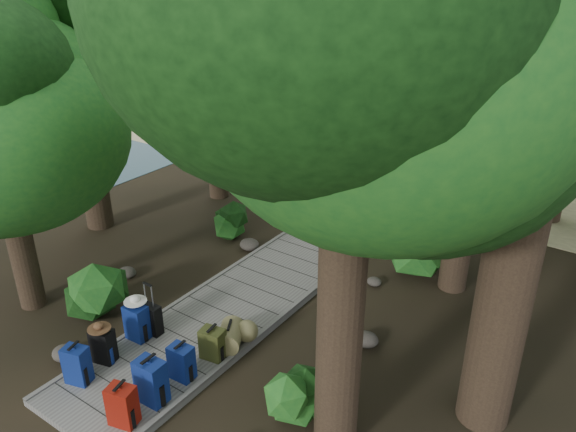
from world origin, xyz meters
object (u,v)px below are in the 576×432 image
Objects in this scene: backpack_right_a at (122,404)px; sun_lounger at (523,161)px; backpack_left_a at (77,363)px; suitcase_on_boardwalk at (152,319)px; backpack_left_b at (103,344)px; lone_suitcase_on_sand at (427,164)px; backpack_left_c at (137,321)px; backpack_right_d at (213,342)px; kayak at (366,135)px; backpack_right_c at (181,361)px; duffel_right_khaki at (230,336)px; backpack_right_b at (151,379)px.

backpack_right_a is 14.49m from sun_lounger.
backpack_left_a reaches higher than suitcase_on_boardwalk.
backpack_left_b is at bearing 81.58° from backpack_left_a.
backpack_left_b is 0.93× the size of lone_suitcase_on_sand.
backpack_left_c is 1.98m from backpack_right_a.
backpack_right_a is 0.40× the size of sun_lounger.
backpack_left_c is at bearing 77.78° from backpack_left_a.
backpack_left_a is 1.29m from backpack_left_c.
backpack_left_a is at bearing -92.63° from suitcase_on_boardwalk.
backpack_right_d is 0.18× the size of kayak.
backpack_right_c is at bearing -14.62° from backpack_left_c.
kayak is at bearing 97.52° from backpack_left_c.
backpack_right_c is 1.09× the size of backpack_right_d.
duffel_right_khaki is 12.29m from sun_lounger.
backpack_right_c is at bearing -105.23° from backpack_right_d.
backpack_right_c is 1.05m from duffel_right_khaki.
backpack_right_b reaches higher than backpack_left_b.
backpack_left_c is 1.47m from backpack_right_d.
kayak is at bearing 97.16° from backpack_right_d.
suitcase_on_boardwalk reaches higher than kayak.
backpack_right_a is 0.87× the size of backpack_right_b.
duffel_right_khaki is (1.46, 0.75, -0.15)m from backpack_left_c.
backpack_right_a is 1.24× the size of suitcase_on_boardwalk.
backpack_left_b reaches higher than backpack_right_c.
backpack_left_c is at bearing 76.09° from backpack_left_b.
lone_suitcase_on_sand is at bearing -149.85° from sun_lounger.
backpack_right_b is at bearing -51.14° from kayak.
lone_suitcase_on_sand is (-0.40, 12.14, -0.09)m from backpack_right_a.
suitcase_on_boardwalk is (-1.26, 1.16, -0.12)m from backpack_right_b.
backpack_right_b is 1.11× the size of lone_suitcase_on_sand.
backpack_left_a is at bearing -112.92° from lone_suitcase_on_sand.
sun_lounger is at bearing 79.76° from backpack_right_b.
backpack_left_a is 11.99m from lone_suitcase_on_sand.
backpack_left_c is 13.31m from sun_lounger.
backpack_left_c is 1.28× the size of suitcase_on_boardwalk.
backpack_right_c is (1.27, 1.00, -0.03)m from backpack_left_a.
backpack_left_a is at bearing -116.43° from sun_lounger.
backpack_right_c is 1.37m from suitcase_on_boardwalk.
backpack_right_d is at bearing 80.58° from backpack_right_c.
lone_suitcase_on_sand is at bearing -10.80° from kayak.
lone_suitcase_on_sand reaches higher than duffel_right_khaki.
kayak is at bearing 77.10° from duffel_right_khaki.
kayak is at bearing 126.36° from lone_suitcase_on_sand.
backpack_left_a is 0.98× the size of lone_suitcase_on_sand.
backpack_right_c is 13.33m from sun_lounger.
backpack_left_a is at bearing -165.92° from backpack_right_b.
backpack_left_a is 1.14× the size of duffel_right_khaki.
duffel_right_khaki is (0.11, 1.04, -0.12)m from backpack_right_c.
suitcase_on_boardwalk is at bearing 153.35° from backpack_right_c.
duffel_right_khaki is at bearing 39.92° from backpack_left_a.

